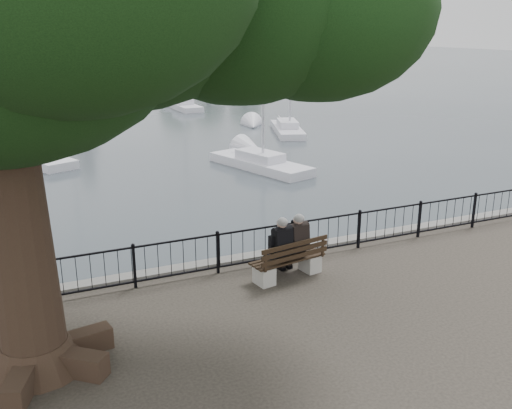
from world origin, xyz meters
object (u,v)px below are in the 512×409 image
bench (289,264)px  lion_monument (78,73)px  person_left (278,250)px  person_right (294,246)px

bench → lion_monument: size_ratio=0.21×
bench → lion_monument: (1.57, 48.37, 0.94)m
bench → person_left: 0.46m
person_left → person_right: same height
person_left → person_right: (0.47, 0.08, 0.00)m
bench → person_left: (-0.25, 0.07, 0.37)m
person_right → lion_monument: lion_monument is taller
lion_monument → person_right: bearing=-91.6°
bench → person_right: size_ratio=1.24×
person_right → person_left: bearing=-170.7°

